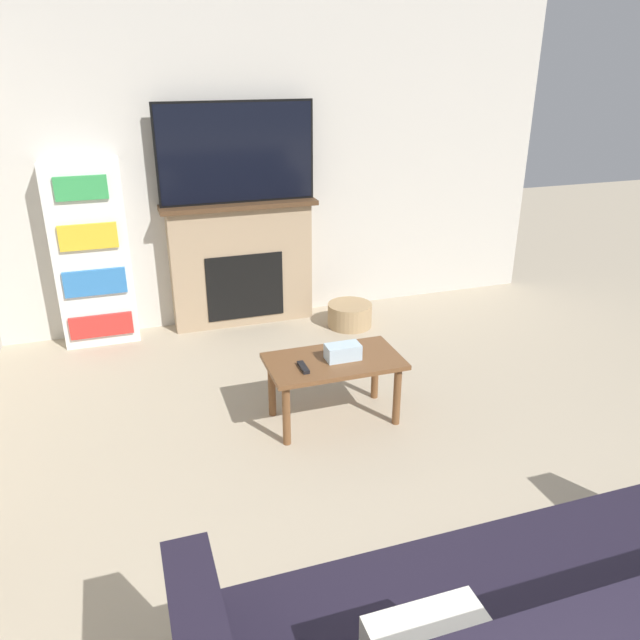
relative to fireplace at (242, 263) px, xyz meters
name	(u,v)px	position (x,y,z in m)	size (l,w,h in m)	color
wall_back	(255,167)	(0.19, 0.14, 0.80)	(5.43, 0.06, 2.70)	beige
fireplace	(242,263)	(0.00, 0.00, 0.00)	(1.32, 0.28, 1.09)	tan
tv	(236,153)	(0.00, -0.02, 0.95)	(1.30, 0.03, 0.81)	black
coffee_table	(334,369)	(0.21, -1.82, -0.18)	(0.86, 0.48, 0.44)	brown
tissue_box	(343,352)	(0.27, -1.83, -0.06)	(0.22, 0.12, 0.10)	silver
remote_control	(303,367)	(-0.01, -1.89, -0.10)	(0.04, 0.15, 0.02)	black
bookshelf	(92,255)	(-1.22, -0.02, 0.20)	(0.59, 0.29, 1.50)	white
storage_basket	(350,315)	(0.87, -0.40, -0.45)	(0.39, 0.39, 0.21)	tan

